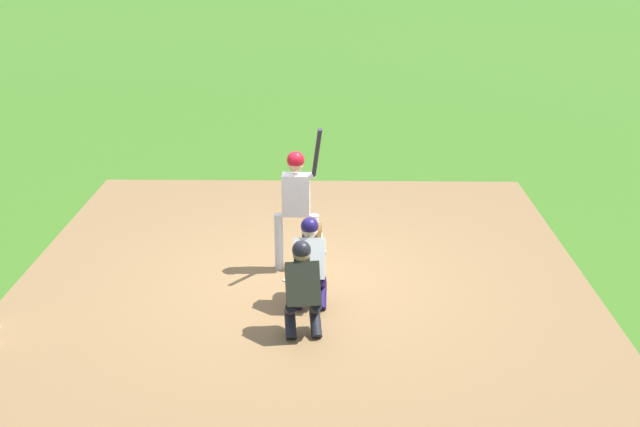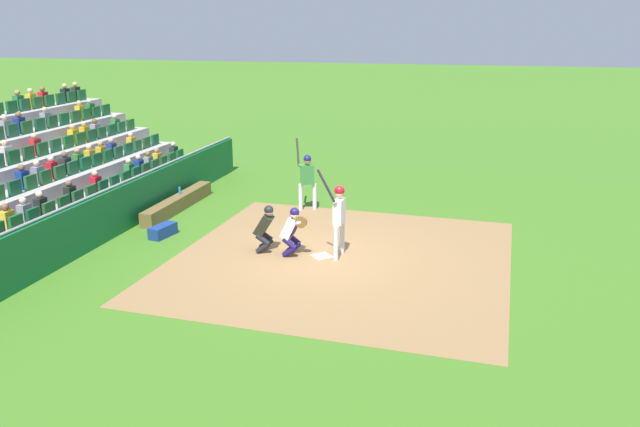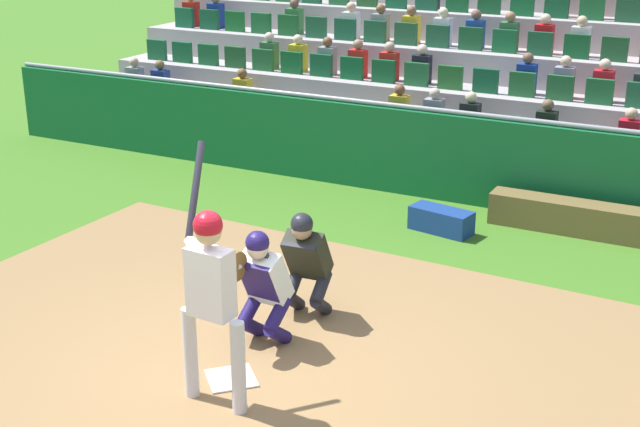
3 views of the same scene
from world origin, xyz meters
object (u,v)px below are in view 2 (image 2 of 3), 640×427
equipment_duffel_bag (163,231)px  batter_at_plate (339,213)px  on_deck_batter (307,176)px  water_bottle_on_bench (180,190)px  home_plate_umpire (265,226)px  catcher_crouching (292,229)px  home_plate_marker (322,256)px  dugout_bench (178,203)px

equipment_duffel_bag → batter_at_plate: bearing=96.8°
batter_at_plate → on_deck_batter: 4.29m
batter_at_plate → equipment_duffel_bag: bearing=-93.5°
on_deck_batter → water_bottle_on_bench: bearing=-79.2°
water_bottle_on_bench → equipment_duffel_bag: (2.77, 0.88, -0.39)m
batter_at_plate → equipment_duffel_bag: size_ratio=2.71×
batter_at_plate → home_plate_umpire: batter_at_plate is taller
batter_at_plate → catcher_crouching: bearing=-80.6°
home_plate_marker → dugout_bench: bearing=-118.0°
home_plate_marker → dugout_bench: 6.16m
home_plate_umpire → catcher_crouching: bearing=82.4°
home_plate_marker → batter_at_plate: size_ratio=0.19×
dugout_bench → on_deck_batter: bearing=104.9°
dugout_bench → batter_at_plate: bearing=64.4°
home_plate_umpire → on_deck_batter: bearing=-179.7°
catcher_crouching → home_plate_umpire: (-0.10, -0.75, -0.03)m
home_plate_marker → on_deck_batter: 4.35m
catcher_crouching → water_bottle_on_bench: catcher_crouching is taller
on_deck_batter → equipment_duffel_bag: bearing=-41.4°
home_plate_umpire → equipment_duffel_bag: 3.21m
home_plate_marker → equipment_duffel_bag: size_ratio=0.52×
batter_at_plate → on_deck_batter: (-3.84, -1.92, -0.07)m
water_bottle_on_bench → on_deck_batter: (-0.77, 4.00, 0.54)m
batter_at_plate → equipment_duffel_bag: (-0.31, -5.04, -1.00)m
home_plate_marker → home_plate_umpire: (-0.00, -1.49, 0.67)m
home_plate_marker → on_deck_batter: size_ratio=0.20×
dugout_bench → water_bottle_on_bench: 0.44m
home_plate_umpire → equipment_duffel_bag: size_ratio=1.47×
catcher_crouching → dugout_bench: bearing=-122.5°
home_plate_umpire → dugout_bench: (-2.88, -3.94, -0.46)m
home_plate_marker → dugout_bench: size_ratio=0.11×
home_plate_marker → batter_at_plate: (-0.09, 0.41, 1.15)m
water_bottle_on_bench → dugout_bench: bearing=15.5°
equipment_duffel_bag → water_bottle_on_bench: bearing=-152.1°
catcher_crouching → home_plate_umpire: catcher_crouching is taller
batter_at_plate → home_plate_marker: bearing=-77.3°
dugout_bench → equipment_duffel_bag: dugout_bench is taller
home_plate_umpire → on_deck_batter: 3.95m
home_plate_marker → on_deck_batter: on_deck_batter is taller
dugout_bench → equipment_duffel_bag: size_ratio=4.74×
on_deck_batter → dugout_bench: bearing=-75.1°
catcher_crouching → on_deck_batter: (-4.03, -0.77, 0.38)m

